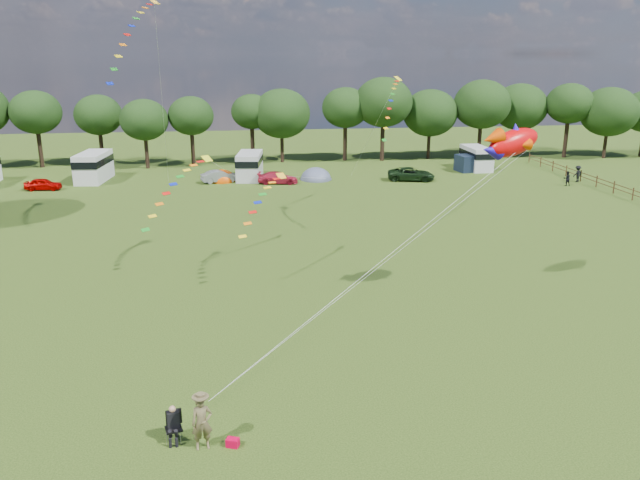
{
  "coord_description": "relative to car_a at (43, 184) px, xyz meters",
  "views": [
    {
      "loc": [
        -4.01,
        -21.61,
        12.94
      ],
      "look_at": [
        0.0,
        8.0,
        4.0
      ],
      "focal_mm": 35.0,
      "sensor_mm": 36.0,
      "label": 1
    }
  ],
  "objects": [
    {
      "name": "walker_b",
      "position": [
        54.54,
        -3.21,
        0.27
      ],
      "size": [
        1.23,
        0.88,
        1.72
      ],
      "primitive_type": "imported",
      "rotation": [
        0.0,
        0.0,
        3.5
      ],
      "color": "black",
      "rests_on": "ground"
    },
    {
      "name": "ground_plane",
      "position": [
        23.02,
        -42.05,
        -0.59
      ],
      "size": [
        180.0,
        180.0,
        0.0
      ],
      "primitive_type": "plane",
      "color": "black",
      "rests_on": "ground"
    },
    {
      "name": "campervan_c",
      "position": [
        20.43,
        3.19,
        0.91
      ],
      "size": [
        3.16,
        5.98,
        2.8
      ],
      "rotation": [
        0.0,
        0.0,
        1.44
      ],
      "color": "#B6B6B8",
      "rests_on": "ground"
    },
    {
      "name": "kite_flyer",
      "position": [
        17.52,
        -44.9,
        0.39
      ],
      "size": [
        0.77,
        0.57,
        1.95
      ],
      "primitive_type": "imported",
      "rotation": [
        0.0,
        0.0,
        0.15
      ],
      "color": "brown",
      "rests_on": "ground"
    },
    {
      "name": "car_a",
      "position": [
        0.0,
        0.0,
        0.0
      ],
      "size": [
        3.62,
        1.58,
        1.18
      ],
      "primitive_type": "imported",
      "rotation": [
        0.0,
        0.0,
        1.52
      ],
      "color": "#AE0200",
      "rests_on": "ground"
    },
    {
      "name": "streamer_kite_b",
      "position": [
        15.61,
        -24.5,
        4.74
      ],
      "size": [
        4.3,
        4.69,
        3.8
      ],
      "rotation": [
        0.0,
        0.0,
        0.75
      ],
      "color": "yellow",
      "rests_on": "ground"
    },
    {
      "name": "car_c",
      "position": [
        23.23,
        0.11,
        0.01
      ],
      "size": [
        4.22,
        2.25,
        1.21
      ],
      "primitive_type": "imported",
      "rotation": [
        0.0,
        0.0,
        1.43
      ],
      "color": "#B41D35",
      "rests_on": "ground"
    },
    {
      "name": "camp_chair",
      "position": [
        16.51,
        -44.3,
        0.23
      ],
      "size": [
        0.68,
        0.69,
        1.37
      ],
      "rotation": [
        0.0,
        0.0,
        0.27
      ],
      "color": "#99999E",
      "rests_on": "ground"
    },
    {
      "name": "tent_orange",
      "position": [
        17.45,
        2.3,
        -0.57
      ],
      "size": [
        3.04,
        3.33,
        2.38
      ],
      "color": "#D14400",
      "rests_on": "ground"
    },
    {
      "name": "streamer_kite_a",
      "position": [
        12.46,
        -16.8,
        14.12
      ],
      "size": [
        3.34,
        5.68,
        5.79
      ],
      "rotation": [
        0.0,
        0.0,
        1.03
      ],
      "color": "yellow",
      "rests_on": "ground"
    },
    {
      "name": "streamer_kite_c",
      "position": [
        20.69,
        -27.59,
        4.4
      ],
      "size": [
        3.11,
        4.83,
        2.77
      ],
      "rotation": [
        0.0,
        0.0,
        0.48
      ],
      "color": "yellow",
      "rests_on": "ground"
    },
    {
      "name": "car_b",
      "position": [
        17.25,
        1.53,
        0.05
      ],
      "size": [
        3.84,
        2.21,
        1.28
      ],
      "primitive_type": "imported",
      "rotation": [
        0.0,
        0.0,
        1.82
      ],
      "color": "gray",
      "rests_on": "ground"
    },
    {
      "name": "fence",
      "position": [
        55.02,
        -7.55,
        0.11
      ],
      "size": [
        0.12,
        33.12,
        1.2
      ],
      "color": "#472D19",
      "rests_on": "ground"
    },
    {
      "name": "campervan_b",
      "position": [
        4.05,
        4.24,
        1.02
      ],
      "size": [
        3.17,
        6.33,
        2.99
      ],
      "rotation": [
        0.0,
        0.0,
        1.48
      ],
      "color": "silver",
      "rests_on": "ground"
    },
    {
      "name": "tent_greyblue",
      "position": [
        27.44,
        1.75,
        -0.57
      ],
      "size": [
        3.42,
        3.75,
        2.55
      ],
      "color": "#4E556C",
      "rests_on": "ground"
    },
    {
      "name": "tree_line",
      "position": [
        28.33,
        12.94,
        5.76
      ],
      "size": [
        102.98,
        10.98,
        10.27
      ],
      "color": "black",
      "rests_on": "ground"
    },
    {
      "name": "car_d",
      "position": [
        37.4,
        -0.13,
        0.1
      ],
      "size": [
        5.42,
        3.36,
        1.37
      ],
      "primitive_type": "imported",
      "rotation": [
        0.0,
        0.0,
        1.34
      ],
      "color": "black",
      "rests_on": "ground"
    },
    {
      "name": "awning_navy",
      "position": [
        45.63,
        4.31,
        0.34
      ],
      "size": [
        3.3,
        2.83,
        1.86
      ],
      "primitive_type": "cube",
      "rotation": [
        0.0,
        0.0,
        0.15
      ],
      "color": "black",
      "rests_on": "ground"
    },
    {
      "name": "kite_bag",
      "position": [
        18.52,
        -44.95,
        -0.44
      ],
      "size": [
        0.5,
        0.41,
        0.3
      ],
      "primitive_type": "cube",
      "rotation": [
        0.0,
        0.0,
        -0.36
      ],
      "color": "#C6002B",
      "rests_on": "ground"
    },
    {
      "name": "walker_a",
      "position": [
        52.38,
        -5.01,
        0.16
      ],
      "size": [
        0.75,
        0.49,
        1.51
      ],
      "primitive_type": "imported",
      "rotation": [
        0.0,
        0.0,
        3.1
      ],
      "color": "black",
      "rests_on": "ground"
    },
    {
      "name": "fish_kite",
      "position": [
        33.01,
        -33.1,
        7.95
      ],
      "size": [
        3.92,
        2.34,
        2.05
      ],
      "rotation": [
        0.0,
        -0.21,
        0.35
      ],
      "color": "red",
      "rests_on": "ground"
    },
    {
      "name": "campervan_d",
      "position": [
        46.73,
        5.4,
        0.82
      ],
      "size": [
        2.29,
        5.38,
        2.64
      ],
      "rotation": [
        0.0,
        0.0,
        1.57
      ],
      "color": "silver",
      "rests_on": "ground"
    },
    {
      "name": "streamer_kite_d",
      "position": [
        30.56,
        -18.12,
        9.27
      ],
      "size": [
        2.62,
        5.07,
        4.27
      ],
      "rotation": [
        0.0,
        0.0,
        0.85
      ],
      "color": "yellow",
      "rests_on": "ground"
    }
  ]
}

